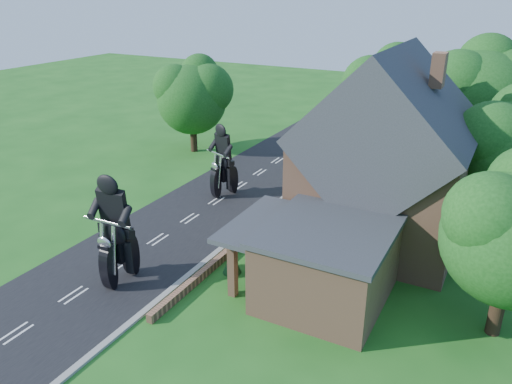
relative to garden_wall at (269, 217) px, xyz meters
The scene contains 17 objects.
ground 6.60m from the garden_wall, 130.70° to the right, with size 120.00×120.00×0.00m, color #1B5818.
road 6.60m from the garden_wall, 130.70° to the right, with size 7.00×80.00×0.02m, color black.
kerb 5.04m from the garden_wall, 97.41° to the right, with size 0.30×80.00×0.12m, color gray.
garden_wall is the anchor object (origin of this frame).
house 7.52m from the garden_wall, ahead, with size 9.54×8.64×10.24m.
annex 8.19m from the garden_wall, 46.16° to the right, with size 7.05×5.94×3.44m.
tree_behind_house 16.06m from the garden_wall, 48.43° to the left, with size 7.81×7.20×10.08m.
tree_behind_left 13.88m from the garden_wall, 72.34° to the left, with size 6.94×6.40×9.16m.
tree_far_road 15.13m from the garden_wall, 140.77° to the left, with size 6.08×5.60×7.84m.
shrub_a 6.09m from the garden_wall, 80.54° to the right, with size 0.90×0.90×1.10m, color #113616.
shrub_b 3.66m from the garden_wall, 74.05° to the right, with size 0.90×0.90×1.10m, color #113616.
shrub_c 1.46m from the garden_wall, 45.00° to the right, with size 0.90×0.90×1.10m, color #113616.
shrub_d 4.14m from the garden_wall, 75.96° to the left, with size 0.90×0.90×1.10m, color #113616.
shrub_e 6.59m from the garden_wall, 81.25° to the left, with size 0.90×0.90×1.10m, color #113616.
shrub_f 9.06m from the garden_wall, 83.66° to the left, with size 0.90×0.90×1.10m, color #113616.
motorcycle_lead 9.64m from the garden_wall, 109.38° to the right, with size 0.44×1.73×1.61m, color black, non-canonical shape.
motorcycle_follow 4.82m from the garden_wall, 154.83° to the left, with size 0.40×1.57×1.46m, color black, non-canonical shape.
Camera 1 is at (16.08, -18.79, 12.85)m, focal length 35.00 mm.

